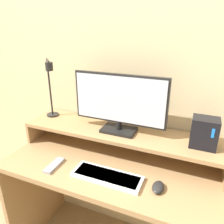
# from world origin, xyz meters

# --- Properties ---
(wall_back) EXTENTS (6.00, 0.05, 2.50)m
(wall_back) POSITION_xyz_m (0.00, 0.60, 1.25)
(wall_back) COLOR beige
(wall_back) RESTS_ON ground_plane
(desk) EXTENTS (1.21, 0.57, 0.76)m
(desk) POSITION_xyz_m (0.00, 0.28, 0.54)
(desk) COLOR #A87F51
(desk) RESTS_ON ground_plane
(monitor_shelf) EXTENTS (1.21, 0.29, 0.15)m
(monitor_shelf) POSITION_xyz_m (0.00, 0.43, 0.88)
(monitor_shelf) COLOR #A87F51
(monitor_shelf) RESTS_ON desk
(monitor) EXTENTS (0.56, 0.13, 0.35)m
(monitor) POSITION_xyz_m (-0.00, 0.42, 1.09)
(monitor) COLOR black
(monitor) RESTS_ON monitor_shelf
(desk_lamp) EXTENTS (0.16, 0.17, 0.40)m
(desk_lamp) POSITION_xyz_m (-0.48, 0.42, 1.13)
(desk_lamp) COLOR black
(desk_lamp) RESTS_ON monitor_shelf
(router_dock) EXTENTS (0.13, 0.10, 0.16)m
(router_dock) POSITION_xyz_m (0.47, 0.42, 0.98)
(router_dock) COLOR black
(router_dock) RESTS_ON monitor_shelf
(keyboard) EXTENTS (0.37, 0.13, 0.02)m
(keyboard) POSITION_xyz_m (0.03, 0.16, 0.77)
(keyboard) COLOR white
(keyboard) RESTS_ON desk
(mouse) EXTENTS (0.06, 0.09, 0.03)m
(mouse) POSITION_xyz_m (0.30, 0.18, 0.77)
(mouse) COLOR black
(mouse) RESTS_ON desk
(remote_control) EXTENTS (0.05, 0.15, 0.02)m
(remote_control) POSITION_xyz_m (-0.28, 0.13, 0.77)
(remote_control) COLOR #99999E
(remote_control) RESTS_ON desk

